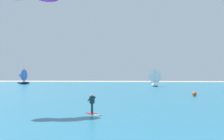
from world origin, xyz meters
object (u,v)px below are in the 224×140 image
Objects in this scene: sailboat_near_shore at (22,76)px; sailboat_mid_right at (154,78)px; kitesurfer at (93,107)px; marker_buoy at (194,94)px.

sailboat_mid_right is at bearing -15.33° from sailboat_near_shore.
sailboat_mid_right is at bearing 78.89° from kitesurfer.
sailboat_near_shore is at bearing 136.73° from marker_buoy.
kitesurfer is at bearing -101.11° from sailboat_mid_right.
kitesurfer is at bearing -124.87° from marker_buoy.
kitesurfer reaches higher than marker_buoy.
sailboat_near_shore is at bearing 117.56° from kitesurfer.
marker_buoy is (12.30, 17.66, -0.28)m from kitesurfer.
sailboat_near_shore is at bearing 164.67° from sailboat_mid_right.
sailboat_mid_right is at bearing 96.12° from marker_buoy.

